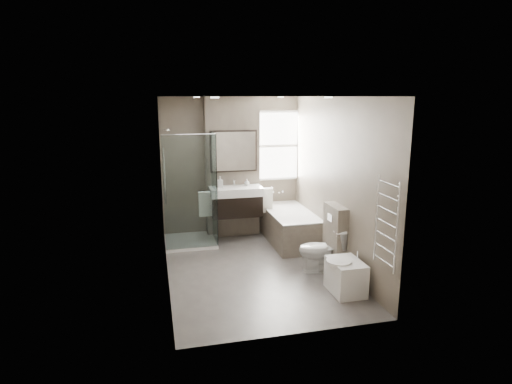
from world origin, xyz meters
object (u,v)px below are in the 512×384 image
object	(u,v)px
toilet	(321,250)
bidet	(345,276)
bathtub	(290,225)
vanity	(236,201)

from	to	relation	value
toilet	bidet	bearing A→B (deg)	13.89
bathtub	toilet	world-z (taller)	toilet
bathtub	bidet	bearing A→B (deg)	-87.65
toilet	bidet	world-z (taller)	toilet
bathtub	bidet	xyz separation A→B (m)	(0.09, -2.16, -0.08)
vanity	toilet	bearing A→B (deg)	-60.70
vanity	toilet	xyz separation A→B (m)	(0.97, -1.73, -0.40)
bathtub	bidet	distance (m)	2.16
bathtub	toilet	size ratio (longest dim) A/B	2.34
toilet	vanity	bearing A→B (deg)	-140.11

